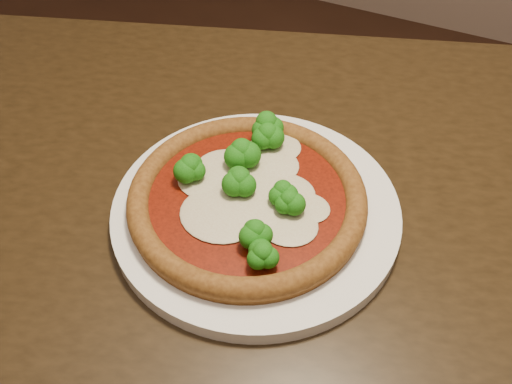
% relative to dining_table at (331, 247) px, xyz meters
% --- Properties ---
extents(dining_table, '(1.50, 1.10, 0.75)m').
position_rel_dining_table_xyz_m(dining_table, '(0.00, 0.00, 0.00)').
color(dining_table, black).
rests_on(dining_table, floor).
extents(plate, '(0.32, 0.32, 0.02)m').
position_rel_dining_table_xyz_m(plate, '(-0.08, -0.07, 0.11)').
color(plate, white).
rests_on(plate, dining_table).
extents(pizza, '(0.27, 0.27, 0.06)m').
position_rel_dining_table_xyz_m(pizza, '(-0.08, -0.07, 0.13)').
color(pizza, brown).
rests_on(pizza, plate).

